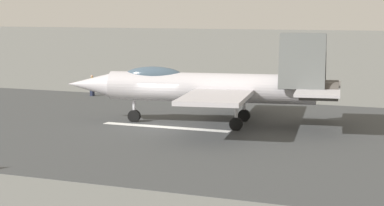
{
  "coord_description": "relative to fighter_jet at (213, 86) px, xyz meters",
  "views": [
    {
      "loc": [
        -17.06,
        35.71,
        6.82
      ],
      "look_at": [
        -4.23,
        4.48,
        2.2
      ],
      "focal_mm": 63.55,
      "sensor_mm": 36.0,
      "label": 1
    }
  ],
  "objects": [
    {
      "name": "ground_plane",
      "position": [
        2.96,
        1.87,
        -2.34
      ],
      "size": [
        400.0,
        400.0,
        0.0
      ],
      "primitive_type": "plane",
      "color": "slate"
    },
    {
      "name": "crew_person",
      "position": [
        13.81,
        -9.32,
        -1.5
      ],
      "size": [
        0.47,
        0.61,
        1.68
      ],
      "color": "#1E2338",
      "rests_on": "ground"
    },
    {
      "name": "fighter_jet",
      "position": [
        0.0,
        0.0,
        0.0
      ],
      "size": [
        17.15,
        13.8,
        5.53
      ],
      "color": "#B7B2B7",
      "rests_on": "ground"
    },
    {
      "name": "runway_strip",
      "position": [
        2.94,
        1.87,
        -2.33
      ],
      "size": [
        240.0,
        26.0,
        0.02
      ],
      "color": "#3B3D3E",
      "rests_on": "ground"
    }
  ]
}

